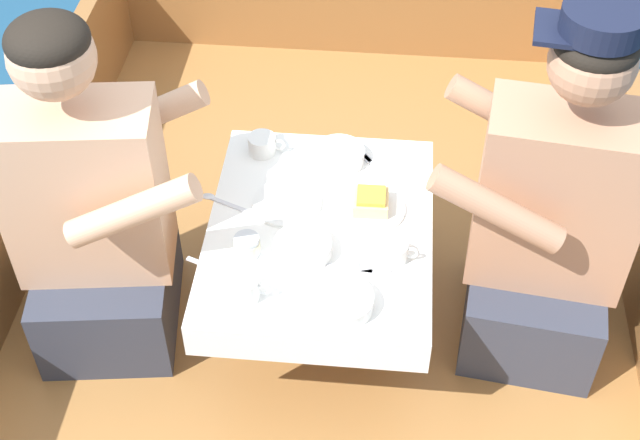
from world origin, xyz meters
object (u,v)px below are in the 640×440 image
at_px(person_starboard, 549,223).
at_px(tin_can, 247,246).
at_px(coffee_cup_port, 262,144).
at_px(coffee_cup_starboard, 245,288).
at_px(sandwich, 371,201).
at_px(coffee_cup_center, 396,252).
at_px(person_port, 94,218).

distance_m(person_starboard, tin_can, 0.78).
bearing_deg(person_starboard, coffee_cup_port, -9.59).
height_order(coffee_cup_port, tin_can, same).
bearing_deg(coffee_cup_starboard, tin_can, 96.94).
height_order(sandwich, coffee_cup_center, sandwich).
bearing_deg(person_port, tin_can, -18.60).
bearing_deg(person_starboard, person_port, 10.96).
bearing_deg(tin_can, coffee_cup_starboard, -83.06).
bearing_deg(coffee_cup_port, person_port, -141.98).
xyz_separation_m(person_starboard, coffee_cup_center, (-0.39, -0.15, 0.01)).
distance_m(sandwich, coffee_cup_port, 0.38).
distance_m(sandwich, coffee_cup_starboard, 0.44).
relative_size(coffee_cup_port, coffee_cup_center, 1.17).
relative_size(person_port, coffee_cup_center, 11.20).
relative_size(person_starboard, coffee_cup_port, 9.94).
bearing_deg(person_port, person_starboard, -3.79).
relative_size(person_port, coffee_cup_starboard, 10.30).
bearing_deg(coffee_cup_center, coffee_cup_port, 135.51).
relative_size(sandwich, coffee_cup_starboard, 0.94).
bearing_deg(tin_can, person_port, 169.09).
relative_size(sandwich, tin_can, 1.38).
height_order(coffee_cup_port, coffee_cup_starboard, coffee_cup_starboard).
distance_m(person_port, sandwich, 0.73).
bearing_deg(coffee_cup_starboard, sandwich, 49.30).
xyz_separation_m(person_starboard, sandwich, (-0.46, 0.02, 0.01)).
distance_m(person_port, coffee_cup_center, 0.80).
bearing_deg(sandwich, person_starboard, -3.03).
bearing_deg(coffee_cup_port, coffee_cup_center, -44.49).
height_order(person_port, sandwich, person_port).
relative_size(person_starboard, coffee_cup_center, 11.64).
xyz_separation_m(sandwich, coffee_cup_center, (0.07, -0.17, -0.01)).
bearing_deg(tin_can, person_starboard, 11.90).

